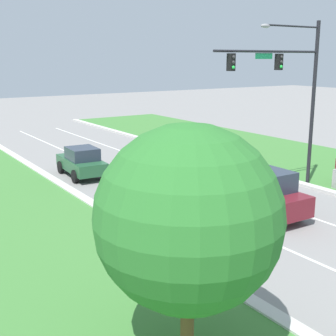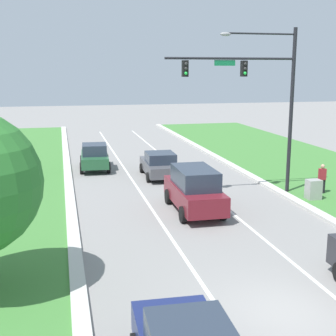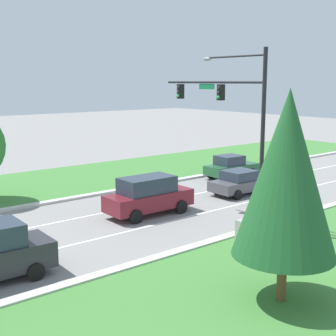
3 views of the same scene
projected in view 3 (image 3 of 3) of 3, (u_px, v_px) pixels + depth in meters
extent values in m
cube|color=beige|center=(15.00, 301.00, 15.56)|extent=(0.50, 90.00, 0.15)
cylinder|color=black|center=(262.00, 143.00, 21.93)|extent=(0.20, 0.20, 8.80)
cylinder|color=black|center=(211.00, 82.00, 24.04)|extent=(6.91, 0.12, 0.12)
cube|color=#147042|center=(207.00, 87.00, 24.35)|extent=(1.10, 0.04, 0.28)
cylinder|color=black|center=(234.00, 56.00, 22.64)|extent=(3.80, 0.09, 0.09)
ellipsoid|color=gray|center=(207.00, 59.00, 24.09)|extent=(0.56, 0.28, 0.20)
cube|color=black|center=(221.00, 92.00, 23.61)|extent=(0.28, 0.32, 0.80)
sphere|color=#2D2D2D|center=(219.00, 88.00, 23.46)|extent=(0.16, 0.16, 0.16)
sphere|color=#2D2D2D|center=(219.00, 92.00, 23.50)|extent=(0.16, 0.16, 0.16)
sphere|color=#23D647|center=(218.00, 97.00, 23.55)|extent=(0.16, 0.16, 0.16)
cube|color=black|center=(181.00, 91.00, 25.97)|extent=(0.28, 0.32, 0.80)
sphere|color=#2D2D2D|center=(178.00, 87.00, 25.82)|extent=(0.16, 0.16, 0.16)
sphere|color=#2D2D2D|center=(178.00, 91.00, 25.87)|extent=(0.16, 0.16, 0.16)
sphere|color=#23D647|center=(178.00, 96.00, 25.91)|extent=(0.16, 0.16, 0.16)
cube|color=maroon|center=(149.00, 200.00, 25.76)|extent=(1.94, 5.01, 0.90)
cube|color=#283342|center=(147.00, 185.00, 25.52)|extent=(1.73, 3.01, 0.87)
cylinder|color=black|center=(181.00, 207.00, 26.08)|extent=(0.25, 0.75, 0.75)
cylinder|color=black|center=(161.00, 200.00, 27.50)|extent=(0.25, 0.75, 0.75)
cylinder|color=black|center=(136.00, 217.00, 24.18)|extent=(0.25, 0.75, 0.75)
cylinder|color=black|center=(116.00, 209.00, 25.60)|extent=(0.25, 0.75, 0.75)
cylinder|color=black|center=(36.00, 272.00, 17.26)|extent=(0.26, 0.68, 0.67)
cylinder|color=black|center=(17.00, 257.00, 18.72)|extent=(0.26, 0.68, 0.67)
cube|color=#4C4C51|center=(242.00, 184.00, 30.63)|extent=(2.01, 4.50, 0.65)
cube|color=#283342|center=(239.00, 175.00, 30.35)|extent=(1.76, 2.05, 0.63)
cylinder|color=black|center=(267.00, 189.00, 30.80)|extent=(0.25, 0.62, 0.61)
cylinder|color=black|center=(246.00, 184.00, 32.25)|extent=(0.25, 0.62, 0.61)
cylinder|color=black|center=(237.00, 195.00, 29.13)|extent=(0.25, 0.62, 0.61)
cylinder|color=black|center=(217.00, 189.00, 30.57)|extent=(0.25, 0.62, 0.61)
cube|color=#235633|center=(232.00, 169.00, 35.51)|extent=(2.00, 4.34, 0.69)
cube|color=#283342|center=(229.00, 160.00, 35.24)|extent=(1.69, 2.00, 0.71)
cylinder|color=black|center=(252.00, 173.00, 35.66)|extent=(0.28, 0.76, 0.75)
cylinder|color=black|center=(236.00, 170.00, 37.03)|extent=(0.28, 0.76, 0.75)
cylinder|color=black|center=(227.00, 177.00, 34.12)|extent=(0.28, 0.76, 0.75)
cylinder|color=black|center=(211.00, 174.00, 35.50)|extent=(0.28, 0.76, 0.75)
cube|color=#9E9E99|center=(245.00, 232.00, 21.11)|extent=(0.70, 0.60, 1.10)
cylinder|color=black|center=(274.00, 236.00, 21.05)|extent=(0.14, 0.14, 0.84)
cylinder|color=black|center=(278.00, 237.00, 20.82)|extent=(0.14, 0.14, 0.84)
cube|color=maroon|center=(277.00, 221.00, 20.80)|extent=(0.42, 0.29, 0.60)
sphere|color=tan|center=(277.00, 212.00, 20.72)|extent=(0.22, 0.22, 0.22)
cylinder|color=brown|center=(282.00, 279.00, 15.48)|extent=(0.32, 0.32, 1.66)
cone|color=#1E5628|center=(287.00, 174.00, 14.83)|extent=(3.38, 3.38, 5.42)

